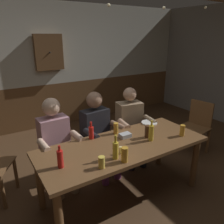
# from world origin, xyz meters

# --- Properties ---
(ground_plane) EXTENTS (8.13, 8.13, 0.00)m
(ground_plane) POSITION_xyz_m (0.00, 0.00, 0.00)
(ground_plane) COLOR #4C331E
(back_wall_upper) EXTENTS (6.78, 0.12, 1.63)m
(back_wall_upper) POSITION_xyz_m (0.00, 2.61, 1.74)
(back_wall_upper) COLOR beige
(back_wall_wainscot) EXTENTS (6.78, 0.12, 0.93)m
(back_wall_wainscot) POSITION_xyz_m (0.00, 2.61, 0.46)
(back_wall_wainscot) COLOR brown
(back_wall_wainscot) RESTS_ON ground_plane
(dining_table) EXTENTS (1.99, 0.81, 0.73)m
(dining_table) POSITION_xyz_m (0.00, -0.19, 0.63)
(dining_table) COLOR brown
(dining_table) RESTS_ON ground_plane
(person_0) EXTENTS (0.52, 0.52, 1.20)m
(person_0) POSITION_xyz_m (-0.59, 0.44, 0.67)
(person_0) COLOR #B78493
(person_0) RESTS_ON ground_plane
(person_1) EXTENTS (0.56, 0.56, 1.20)m
(person_1) POSITION_xyz_m (0.01, 0.43, 0.66)
(person_1) COLOR black
(person_1) RESTS_ON ground_plane
(person_2) EXTENTS (0.55, 0.58, 1.19)m
(person_2) POSITION_xyz_m (0.59, 0.45, 0.66)
(person_2) COLOR #997F60
(person_2) RESTS_ON ground_plane
(chair_empty_near_left) EXTENTS (0.51, 0.51, 0.88)m
(chair_empty_near_left) POSITION_xyz_m (1.71, 0.11, 0.48)
(chair_empty_near_left) COLOR brown
(chair_empty_near_left) RESTS_ON ground_plane
(table_candle) EXTENTS (0.04, 0.04, 0.08)m
(table_candle) POSITION_xyz_m (-0.15, -0.35, 0.77)
(table_candle) COLOR #F9E08C
(table_candle) RESTS_ON dining_table
(condiment_caddy) EXTENTS (0.14, 0.10, 0.05)m
(condiment_caddy) POSITION_xyz_m (0.12, -0.05, 0.75)
(condiment_caddy) COLOR #B2B7BC
(condiment_caddy) RESTS_ON dining_table
(plate_0) EXTENTS (0.22, 0.22, 0.01)m
(plate_0) POSITION_xyz_m (0.68, 0.14, 0.74)
(plate_0) COLOR white
(plate_0) RESTS_ON dining_table
(bottle_0) EXTENTS (0.06, 0.06, 0.25)m
(bottle_0) POSITION_xyz_m (0.34, -0.28, 0.83)
(bottle_0) COLOR gold
(bottle_0) RESTS_ON dining_table
(bottle_1) EXTENTS (0.06, 0.06, 0.22)m
(bottle_1) POSITION_xyz_m (-0.25, 0.14, 0.81)
(bottle_1) COLOR red
(bottle_1) RESTS_ON dining_table
(bottle_2) EXTENTS (0.06, 0.06, 0.23)m
(bottle_2) POSITION_xyz_m (-0.78, -0.26, 0.82)
(bottle_2) COLOR red
(bottle_2) RESTS_ON dining_table
(bottle_3) EXTENTS (0.06, 0.06, 0.26)m
(bottle_3) POSITION_xyz_m (-0.25, -0.40, 0.83)
(bottle_3) COLOR gold
(bottle_3) RESTS_ON dining_table
(pint_glass_0) EXTENTS (0.07, 0.07, 0.16)m
(pint_glass_0) POSITION_xyz_m (0.36, -0.20, 0.81)
(pint_glass_0) COLOR #4C2D19
(pint_glass_0) RESTS_ON dining_table
(pint_glass_1) EXTENTS (0.07, 0.07, 0.16)m
(pint_glass_1) POSITION_xyz_m (-0.20, -0.50, 0.81)
(pint_glass_1) COLOR gold
(pint_glass_1) RESTS_ON dining_table
(pint_glass_2) EXTENTS (0.06, 0.06, 0.14)m
(pint_glass_2) POSITION_xyz_m (0.75, -0.39, 0.80)
(pint_glass_2) COLOR gold
(pint_glass_2) RESTS_ON dining_table
(pint_glass_3) EXTENTS (0.06, 0.06, 0.12)m
(pint_glass_3) POSITION_xyz_m (-0.45, -0.48, 0.79)
(pint_glass_3) COLOR #E5C64C
(pint_glass_3) RESTS_ON dining_table
(pint_glass_4) EXTENTS (0.06, 0.06, 0.14)m
(pint_glass_4) POSITION_xyz_m (0.08, 0.10, 0.80)
(pint_glass_4) COLOR gold
(pint_glass_4) RESTS_ON dining_table
(wall_dart_cabinet) EXTENTS (0.56, 0.15, 0.70)m
(wall_dart_cabinet) POSITION_xyz_m (0.02, 2.48, 1.59)
(wall_dart_cabinet) COLOR brown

